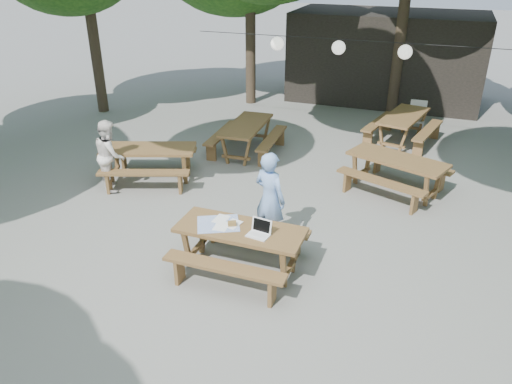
{
  "coord_description": "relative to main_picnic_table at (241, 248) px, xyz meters",
  "views": [
    {
      "loc": [
        2.3,
        -6.57,
        4.67
      ],
      "look_at": [
        -0.26,
        0.28,
        1.05
      ],
      "focal_mm": 35.0,
      "sensor_mm": 36.0,
      "label": 1
    }
  ],
  "objects": [
    {
      "name": "woman",
      "position": [
        0.16,
        0.95,
        0.45
      ],
      "size": [
        0.71,
        0.59,
        1.67
      ],
      "primitive_type": "imported",
      "rotation": [
        0.0,
        0.0,
        2.78
      ],
      "color": "#7EA6E6",
      "rests_on": "ground"
    },
    {
      "name": "second_person",
      "position": [
        -3.68,
        1.84,
        0.36
      ],
      "size": [
        0.89,
        0.93,
        1.5
      ],
      "primitive_type": "imported",
      "rotation": [
        0.0,
        0.0,
        2.21
      ],
      "color": "white",
      "rests_on": "ground"
    },
    {
      "name": "main_picnic_table",
      "position": [
        0.0,
        0.0,
        0.0
      ],
      "size": [
        2.0,
        1.58,
        0.75
      ],
      "color": "brown",
      "rests_on": "ground"
    },
    {
      "name": "picnic_table_far_e",
      "position": [
        1.81,
        6.81,
        0.0
      ],
      "size": [
        1.95,
        2.19,
        0.75
      ],
      "rotation": [
        0.0,
        0.0,
        1.36
      ],
      "color": "brown",
      "rests_on": "ground"
    },
    {
      "name": "plastic_chair",
      "position": [
        2.1,
        7.63,
        -0.13
      ],
      "size": [
        0.44,
        0.44,
        0.9
      ],
      "rotation": [
        0.0,
        0.0,
        -0.0
      ],
      "color": "silver",
      "rests_on": "ground"
    },
    {
      "name": "picnic_table_nw",
      "position": [
        -3.15,
        2.48,
        0.0
      ],
      "size": [
        2.33,
        2.14,
        0.75
      ],
      "rotation": [
        0.0,
        0.0,
        0.35
      ],
      "color": "brown",
      "rests_on": "ground"
    },
    {
      "name": "picnic_table_far_w",
      "position": [
        -1.74,
        4.71,
        0.0
      ],
      "size": [
        1.68,
        2.04,
        0.75
      ],
      "rotation": [
        0.0,
        0.0,
        1.62
      ],
      "color": "brown",
      "rests_on": "ground"
    },
    {
      "name": "paper_lanterns",
      "position": [
        0.07,
        6.42,
        2.02
      ],
      "size": [
        9.0,
        0.34,
        0.38
      ],
      "color": "black",
      "rests_on": "ground"
    },
    {
      "name": "pavilion",
      "position": [
        0.76,
        10.92,
        1.01
      ],
      "size": [
        6.0,
        3.0,
        2.8
      ],
      "primitive_type": "cube",
      "color": "black",
      "rests_on": "ground"
    },
    {
      "name": "laptop",
      "position": [
        0.35,
        -0.07,
        0.42
      ],
      "size": [
        0.36,
        0.31,
        0.24
      ],
      "rotation": [
        0.0,
        0.0,
        -0.15
      ],
      "color": "white",
      "rests_on": "main_picnic_table"
    },
    {
      "name": "tabletop_clutter",
      "position": [
        -0.32,
        0.01,
        0.37
      ],
      "size": [
        0.83,
        0.78,
        0.08
      ],
      "color": "#3762BC",
      "rests_on": "main_picnic_table"
    },
    {
      "name": "ground",
      "position": [
        0.26,
        0.42,
        -0.39
      ],
      "size": [
        80.0,
        80.0,
        0.0
      ],
      "primitive_type": "plane",
      "color": "slate",
      "rests_on": "ground"
    },
    {
      "name": "picnic_table_ne",
      "position": [
        1.97,
        3.76,
        0.0
      ],
      "size": [
        2.33,
        2.14,
        0.75
      ],
      "rotation": [
        0.0,
        0.0,
        -0.36
      ],
      "color": "brown",
      "rests_on": "ground"
    }
  ]
}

